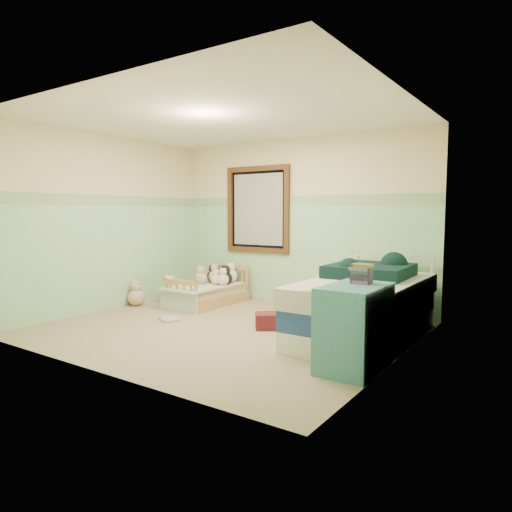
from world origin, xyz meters
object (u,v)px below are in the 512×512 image
Objects in this scene: floor_book at (169,319)px; red_pillow at (268,321)px; plush_floor_cream at (170,294)px; dresser at (354,327)px; toddler_bed_frame at (208,299)px; twin_bed_frame at (363,329)px; plush_floor_tan at (136,297)px.

red_pillow is at bearing 40.74° from floor_book.
plush_floor_cream is 3.77m from dresser.
dresser is 2.51× the size of red_pillow.
floor_book is (-1.30, -0.36, -0.08)m from red_pillow.
red_pillow is at bearing 151.36° from dresser.
toddler_bed_frame is 3.35m from dresser.
plush_floor_cream is 3.25m from twin_bed_frame.
plush_floor_tan is 3.89m from dresser.
plush_floor_tan is 1.16m from floor_book.
twin_bed_frame is 2.49m from floor_book.
plush_floor_cream reaches higher than toddler_bed_frame.
twin_bed_frame is at bearing -4.30° from plush_floor_cream.
twin_bed_frame reaches higher than toddler_bed_frame.
plush_floor_cream reaches higher than twin_bed_frame.
plush_floor_tan reaches higher than floor_book.
plush_floor_cream is 0.52m from plush_floor_tan.
red_pillow is at bearing -12.52° from plush_floor_cream.
plush_floor_tan is 3.51m from twin_bed_frame.
floor_book is at bearing -45.42° from plush_floor_cream.
dresser is at bearing -73.20° from twin_bed_frame.
red_pillow reaches higher than floor_book.
twin_bed_frame is at bearing 38.90° from floor_book.
red_pillow is (2.38, -0.03, -0.03)m from plush_floor_tan.
red_pillow is (-1.12, -0.23, -0.02)m from twin_bed_frame.
plush_floor_cream reaches higher than floor_book.
twin_bed_frame is at bearing 106.80° from dresser.
dresser is 2.64× the size of floor_book.
toddler_bed_frame reaches higher than floor_book.
dresser is (2.98, -1.50, 0.30)m from toddler_bed_frame.
toddler_bed_frame is 4.44× the size of floor_book.
dresser is 2.78m from floor_book.
plush_floor_cream is 2.18m from red_pillow.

